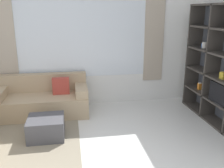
% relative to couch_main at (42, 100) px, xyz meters
% --- Properties ---
extents(wall_back, '(6.34, 0.11, 2.70)m').
position_rel_couch_main_xyz_m(wall_back, '(0.88, 0.46, 1.07)').
color(wall_back, white).
rests_on(wall_back, ground_plane).
extents(area_rug, '(2.20, 2.19, 0.01)m').
position_rel_couch_main_xyz_m(area_rug, '(-0.41, -1.01, -0.28)').
color(area_rug, gray).
rests_on(area_rug, ground_plane).
extents(couch_main, '(1.84, 0.85, 0.78)m').
position_rel_couch_main_xyz_m(couch_main, '(0.00, 0.00, 0.00)').
color(couch_main, tan).
rests_on(couch_main, ground_plane).
extents(ottoman, '(0.59, 0.57, 0.35)m').
position_rel_couch_main_xyz_m(ottoman, '(0.15, -1.06, -0.11)').
color(ottoman, '#47474C').
rests_on(ottoman, ground_plane).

